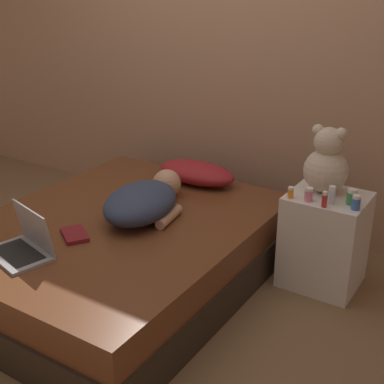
% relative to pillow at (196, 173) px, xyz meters
% --- Properties ---
extents(ground_plane, '(12.00, 12.00, 0.00)m').
position_rel_pillow_xyz_m(ground_plane, '(-0.06, -0.77, -0.48)').
color(ground_plane, brown).
extents(wall_back, '(8.00, 0.06, 2.60)m').
position_rel_pillow_xyz_m(wall_back, '(-0.06, 0.46, 0.82)').
color(wall_back, tan).
rests_on(wall_back, ground_plane).
extents(bed, '(1.52, 1.90, 0.41)m').
position_rel_pillow_xyz_m(bed, '(-0.06, -0.77, -0.28)').
color(bed, '#2D2319').
rests_on(bed, ground_plane).
extents(nightstand, '(0.44, 0.40, 0.58)m').
position_rel_pillow_xyz_m(nightstand, '(0.98, -0.13, -0.19)').
color(nightstand, silver).
rests_on(nightstand, ground_plane).
extents(pillow, '(0.57, 0.30, 0.14)m').
position_rel_pillow_xyz_m(pillow, '(0.00, 0.00, 0.00)').
color(pillow, maroon).
rests_on(pillow, bed).
extents(person_lying, '(0.47, 0.75, 0.20)m').
position_rel_pillow_xyz_m(person_lying, '(0.03, -0.63, 0.03)').
color(person_lying, '#2D3851').
rests_on(person_lying, bed).
extents(laptop, '(0.40, 0.32, 0.25)m').
position_rel_pillow_xyz_m(laptop, '(-0.21, -1.34, -0.02)').
color(laptop, '#9E9EA3').
rests_on(laptop, bed).
extents(teddy_bear, '(0.26, 0.26, 0.39)m').
position_rel_pillow_xyz_m(teddy_bear, '(0.93, -0.08, 0.27)').
color(teddy_bear, beige).
rests_on(teddy_bear, nightstand).
extents(bottle_orange, '(0.03, 0.03, 0.07)m').
position_rel_pillow_xyz_m(bottle_orange, '(0.81, -0.28, 0.13)').
color(bottle_orange, orange).
rests_on(bottle_orange, nightstand).
extents(bottle_green, '(0.06, 0.06, 0.09)m').
position_rel_pillow_xyz_m(bottle_green, '(1.12, -0.18, 0.14)').
color(bottle_green, '#3D8E4C').
rests_on(bottle_green, nightstand).
extents(bottle_blue, '(0.05, 0.05, 0.08)m').
position_rel_pillow_xyz_m(bottle_blue, '(1.16, -0.24, 0.14)').
color(bottle_blue, '#3866B2').
rests_on(bottle_blue, nightstand).
extents(bottle_clear, '(0.04, 0.04, 0.10)m').
position_rel_pillow_xyz_m(bottle_clear, '(1.03, -0.23, 0.15)').
color(bottle_clear, silver).
rests_on(bottle_clear, nightstand).
extents(bottle_red, '(0.03, 0.03, 0.09)m').
position_rel_pillow_xyz_m(bottle_red, '(1.01, -0.30, 0.14)').
color(bottle_red, '#B72D2D').
rests_on(bottle_red, nightstand).
extents(bottle_pink, '(0.05, 0.05, 0.08)m').
position_rel_pillow_xyz_m(bottle_pink, '(0.91, -0.27, 0.14)').
color(bottle_pink, pink).
rests_on(bottle_pink, nightstand).
extents(book, '(0.23, 0.21, 0.02)m').
position_rel_pillow_xyz_m(book, '(-0.13, -1.06, -0.06)').
color(book, maroon).
rests_on(book, bed).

